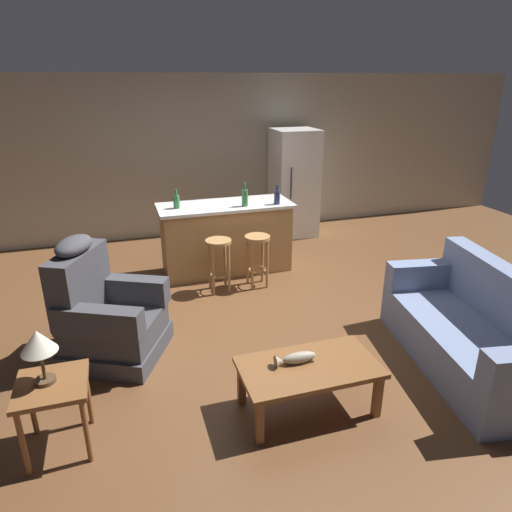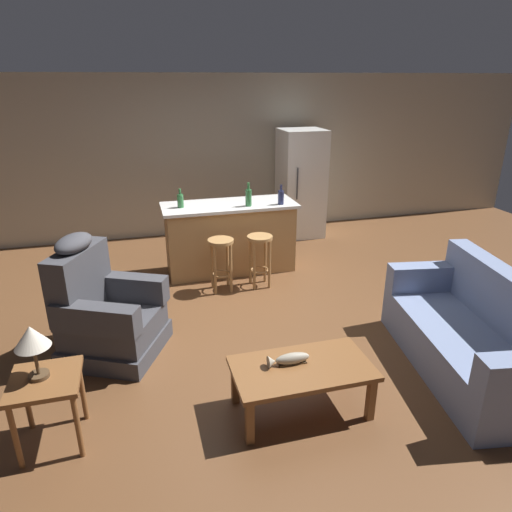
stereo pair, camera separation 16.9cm
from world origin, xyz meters
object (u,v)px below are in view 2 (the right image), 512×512
object	(u,v)px
recliner_near_lamp	(105,313)
bottle_tall_green	(281,197)
table_lamp	(32,339)
couch	(474,337)
bottle_short_amber	(249,197)
bar_stool_left	(221,255)
bar_stool_right	(260,252)
end_table	(47,390)
kitchen_island	(230,237)
bottle_wine_dark	(180,200)
fish_figurine	(288,359)
coffee_table	(302,372)
refrigerator	(301,184)

from	to	relation	value
recliner_near_lamp	bottle_tall_green	xyz separation A→B (m)	(2.26, 1.50, 0.63)
table_lamp	bottle_tall_green	distance (m)	3.74
couch	bottle_short_amber	xyz separation A→B (m)	(-1.40, 2.73, 0.73)
table_lamp	bar_stool_left	distance (m)	2.84
bar_stool_right	end_table	bearing A→B (deg)	-134.64
kitchen_island	bottle_wine_dark	size ratio (longest dim) A/B	7.31
kitchen_island	bottle_short_amber	size ratio (longest dim) A/B	5.76
fish_figurine	bottle_short_amber	distance (m)	2.88
coffee_table	recliner_near_lamp	size ratio (longest dim) A/B	0.92
recliner_near_lamp	refrigerator	bearing A→B (deg)	69.58
fish_figurine	couch	world-z (taller)	couch
coffee_table	couch	size ratio (longest dim) A/B	0.55
coffee_table	table_lamp	world-z (taller)	table_lamp
bottle_short_amber	bottle_wine_dark	xyz separation A→B (m)	(-0.87, 0.16, -0.03)
couch	end_table	xyz separation A→B (m)	(-3.58, 0.04, 0.12)
end_table	bar_stool_right	size ratio (longest dim) A/B	0.82
bar_stool_right	bottle_tall_green	bearing A→B (deg)	46.16
bar_stool_right	bottle_tall_green	xyz separation A→B (m)	(0.41, 0.43, 0.58)
recliner_near_lamp	refrigerator	distance (m)	4.25
kitchen_island	fish_figurine	bearing A→B (deg)	-93.26
coffee_table	couch	bearing A→B (deg)	3.94
refrigerator	bottle_tall_green	size ratio (longest dim) A/B	6.69
couch	table_lamp	distance (m)	3.65
refrigerator	bottle_wine_dark	world-z (taller)	refrigerator
recliner_near_lamp	coffee_table	bearing A→B (deg)	-14.55
kitchen_island	table_lamp	bearing A→B (deg)	-125.01
recliner_near_lamp	table_lamp	world-z (taller)	recliner_near_lamp
fish_figurine	bar_stool_left	distance (m)	2.33
recliner_near_lamp	bottle_wine_dark	distance (m)	2.04
coffee_table	table_lamp	bearing A→B (deg)	174.57
fish_figurine	table_lamp	distance (m)	1.87
coffee_table	recliner_near_lamp	bearing A→B (deg)	139.30
end_table	bottle_tall_green	size ratio (longest dim) A/B	2.13
end_table	bottle_short_amber	distance (m)	3.51
bar_stool_left	bottle_short_amber	xyz separation A→B (m)	(0.47, 0.46, 0.60)
fish_figurine	kitchen_island	bearing A→B (deg)	86.74
bottle_wine_dark	kitchen_island	bearing A→B (deg)	0.86
recliner_near_lamp	refrigerator	xyz separation A→B (m)	(3.07, 2.91, 0.46)
bar_stool_left	bottle_wine_dark	xyz separation A→B (m)	(-0.40, 0.62, 0.57)
end_table	kitchen_island	size ratio (longest dim) A/B	0.31
bar_stool_left	bar_stool_right	size ratio (longest dim) A/B	1.00
table_lamp	bar_stool_left	size ratio (longest dim) A/B	0.60
couch	fish_figurine	bearing A→B (deg)	11.43
end_table	bar_stool_left	xyz separation A→B (m)	(1.70, 2.23, 0.01)
couch	table_lamp	world-z (taller)	table_lamp
bar_stool_right	refrigerator	xyz separation A→B (m)	(1.22, 1.83, 0.41)
kitchen_island	refrigerator	world-z (taller)	refrigerator
fish_figurine	table_lamp	size ratio (longest dim) A/B	0.83
kitchen_island	bottle_wine_dark	bearing A→B (deg)	-179.14
coffee_table	fish_figurine	bearing A→B (deg)	147.90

